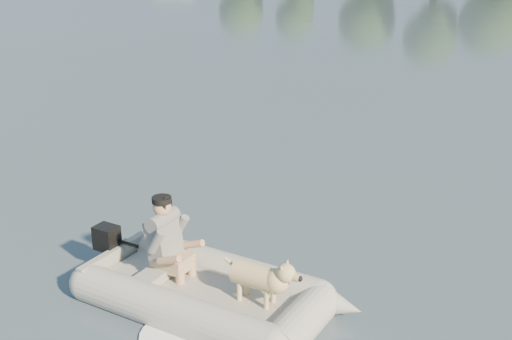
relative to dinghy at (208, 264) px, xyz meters
The scene contains 5 objects.
water 1.16m from the dinghy, 169.54° to the right, with size 160.00×160.00×0.00m, color slate.
dinghy is the anchor object (origin of this frame).
man 0.62m from the dinghy, behind, with size 0.62×0.53×0.92m, color slate, non-canonical shape.
dog 0.56m from the dinghy, ahead, with size 0.79×0.28×0.53m, color tan, non-canonical shape.
outboard_motor 1.43m from the dinghy, behind, with size 0.35×0.25×0.67m, color black, non-canonical shape.
Camera 1 is at (4.60, -4.54, 3.73)m, focal length 45.00 mm.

